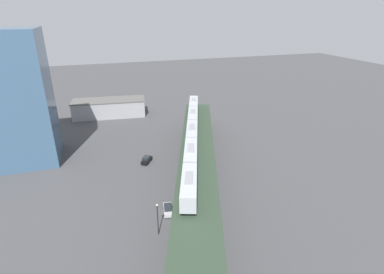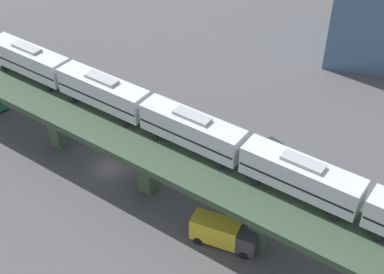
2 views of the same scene
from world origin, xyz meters
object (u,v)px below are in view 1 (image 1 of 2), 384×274
at_px(street_car_green, 189,267).
at_px(office_tower, 18,99).
at_px(subway_train, 192,133).
at_px(street_lamp, 158,217).
at_px(delivery_truck, 204,153).
at_px(warehouse_building, 109,108).
at_px(street_car_silver, 168,209).
at_px(street_car_black, 147,160).

height_order(street_car_green, office_tower, office_tower).
xyz_separation_m(subway_train, street_lamp, (-14.07, -22.22, -6.53)).
distance_m(street_car_green, office_tower, 63.64).
xyz_separation_m(delivery_truck, warehouse_building, (-23.39, 48.21, 1.65)).
distance_m(street_car_silver, delivery_truck, 26.71).
bearing_deg(street_car_green, street_car_silver, 88.59).
relative_size(street_lamp, warehouse_building, 0.24).
bearing_deg(street_car_black, subway_train, -35.33).
xyz_separation_m(street_car_silver, office_tower, (-31.62, 36.48, 17.06)).
height_order(subway_train, street_car_green, subway_train).
xyz_separation_m(street_car_green, street_car_black, (0.11, 40.47, 0.00)).
relative_size(street_car_silver, delivery_truck, 0.63).
bearing_deg(street_car_silver, office_tower, 130.92).
bearing_deg(subway_train, street_car_silver, -123.24).
xyz_separation_m(street_car_silver, street_lamp, (-3.34, -5.85, 3.17)).
bearing_deg(delivery_truck, warehouse_building, 115.89).
relative_size(subway_train, office_tower, 1.66).
height_order(street_car_black, office_tower, office_tower).
distance_m(street_car_black, delivery_truck, 16.65).
height_order(delivery_truck, street_lamp, street_lamp).
bearing_deg(warehouse_building, street_lamp, -86.98).
bearing_deg(street_lamp, street_car_green, -74.26).
bearing_deg(street_car_green, street_lamp, 105.74).
height_order(street_car_silver, street_lamp, street_lamp).
xyz_separation_m(street_lamp, office_tower, (-28.28, 42.33, 13.89)).
height_order(street_car_green, delivery_truck, delivery_truck).
bearing_deg(office_tower, street_car_green, -59.38).
bearing_deg(subway_train, street_car_black, 144.67).
distance_m(street_car_silver, street_car_black, 24.19).
height_order(street_car_green, warehouse_building, warehouse_building).
relative_size(street_car_green, street_car_black, 1.00).
distance_m(street_car_black, office_tower, 37.73).
distance_m(street_car_green, street_car_black, 40.47).
relative_size(subway_train, street_car_silver, 12.87).
xyz_separation_m(subway_train, office_tower, (-42.36, 20.11, 7.36)).
bearing_deg(street_lamp, delivery_truck, 54.44).
distance_m(subway_train, street_lamp, 27.10).
distance_m(subway_train, delivery_truck, 11.48).
xyz_separation_m(subway_train, delivery_truck, (5.35, 4.94, -8.88)).
height_order(street_car_silver, street_car_black, same).
bearing_deg(subway_train, delivery_truck, 42.73).
bearing_deg(street_car_black, office_tower, 158.57).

